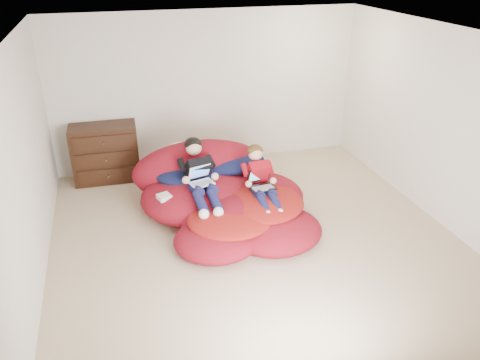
# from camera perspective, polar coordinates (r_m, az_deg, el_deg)

# --- Properties ---
(room_shell) EXTENTS (5.10, 5.10, 2.77)m
(room_shell) POSITION_cam_1_polar(r_m,az_deg,el_deg) (5.92, 1.71, -5.10)
(room_shell) COLOR tan
(room_shell) RESTS_ON ground
(dresser) EXTENTS (1.02, 0.58, 0.90)m
(dresser) POSITION_cam_1_polar(r_m,az_deg,el_deg) (7.59, -16.08, 3.18)
(dresser) COLOR black
(dresser) RESTS_ON ground
(beanbag_pile) EXTENTS (2.31, 2.45, 0.91)m
(beanbag_pile) POSITION_cam_1_polar(r_m,az_deg,el_deg) (6.41, -2.07, -1.98)
(beanbag_pile) COLOR maroon
(beanbag_pile) RESTS_ON ground
(cream_pillow) EXTENTS (0.47, 0.30, 0.30)m
(cream_pillow) POSITION_cam_1_polar(r_m,az_deg,el_deg) (6.96, -7.37, 3.43)
(cream_pillow) COLOR silver
(cream_pillow) RESTS_ON beanbag_pile
(older_boy) EXTENTS (0.37, 1.21, 0.66)m
(older_boy) POSITION_cam_1_polar(r_m,az_deg,el_deg) (6.21, -5.03, 1.00)
(older_boy) COLOR black
(older_boy) RESTS_ON beanbag_pile
(younger_boy) EXTENTS (0.30, 0.96, 0.66)m
(younger_boy) POSITION_cam_1_polar(r_m,az_deg,el_deg) (6.16, 2.48, 0.41)
(younger_boy) COLOR #A70E1A
(younger_boy) RESTS_ON beanbag_pile
(laptop_white) EXTENTS (0.34, 0.37, 0.21)m
(laptop_white) POSITION_cam_1_polar(r_m,az_deg,el_deg) (6.12, -4.79, 0.24)
(laptop_white) COLOR white
(laptop_white) RESTS_ON older_boy
(laptop_black) EXTENTS (0.35, 0.37, 0.23)m
(laptop_black) POSITION_cam_1_polar(r_m,az_deg,el_deg) (6.15, 2.59, -0.26)
(laptop_black) COLOR black
(laptop_black) RESTS_ON younger_boy
(power_adapter) EXTENTS (0.20, 0.20, 0.06)m
(power_adapter) POSITION_cam_1_polar(r_m,az_deg,el_deg) (6.15, -9.22, -2.05)
(power_adapter) COLOR white
(power_adapter) RESTS_ON beanbag_pile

